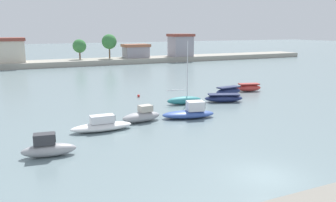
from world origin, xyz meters
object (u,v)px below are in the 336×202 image
at_px(moored_boat_6, 228,91).
at_px(moored_boat_1, 102,125).
at_px(moored_boat_7, 249,88).
at_px(moored_boat_4, 184,100).
at_px(moored_boat_5, 224,98).
at_px(moored_boat_0, 48,148).
at_px(mooring_buoy_1, 139,96).
at_px(moored_boat_3, 190,112).
at_px(moored_boat_2, 142,116).

bearing_deg(moored_boat_6, moored_boat_1, -162.05).
bearing_deg(moored_boat_1, moored_boat_6, 26.72).
bearing_deg(moored_boat_7, moored_boat_1, -142.43).
bearing_deg(moored_boat_4, moored_boat_7, 24.47).
bearing_deg(moored_boat_4, moored_boat_5, -2.30).
distance_m(moored_boat_0, moored_boat_4, 19.89).
height_order(moored_boat_5, moored_boat_7, moored_boat_7).
bearing_deg(mooring_buoy_1, moored_boat_4, -61.81).
relative_size(moored_boat_0, moored_boat_4, 0.52).
relative_size(moored_boat_5, moored_boat_7, 1.28).
distance_m(moored_boat_1, moored_boat_4, 13.32).
distance_m(moored_boat_3, moored_boat_7, 17.62).
xyz_separation_m(moored_boat_0, moored_boat_4, (16.53, 11.07, -0.11)).
bearing_deg(moored_boat_0, mooring_buoy_1, 60.20).
bearing_deg(moored_boat_2, moored_boat_5, 12.99).
height_order(moored_boat_5, moored_boat_6, moored_boat_6).
distance_m(moored_boat_2, moored_boat_5, 13.00).
relative_size(moored_boat_0, moored_boat_1, 0.71).
bearing_deg(mooring_buoy_1, moored_boat_6, -18.96).
bearing_deg(moored_boat_7, moored_boat_5, -133.85).
distance_m(moored_boat_2, moored_boat_4, 8.97).
distance_m(moored_boat_5, mooring_buoy_1, 10.99).
bearing_deg(moored_boat_5, moored_boat_6, 68.51).
height_order(moored_boat_0, moored_boat_4, moored_boat_4).
relative_size(moored_boat_5, mooring_buoy_1, 14.09).
bearing_deg(moored_boat_1, moored_boat_5, 21.00).
xyz_separation_m(moored_boat_4, mooring_buoy_1, (-3.38, 6.30, -0.33)).
bearing_deg(moored_boat_6, moored_boat_0, -157.94).
bearing_deg(moored_boat_4, moored_boat_2, -136.93).
distance_m(moored_boat_0, moored_boat_2, 10.93).
height_order(moored_boat_1, moored_boat_4, moored_boat_4).
bearing_deg(moored_boat_4, moored_boat_3, -105.10).
xyz_separation_m(moored_boat_1, moored_boat_2, (4.25, 1.40, 0.08)).
bearing_deg(moored_boat_4, moored_boat_6, 24.74).
bearing_deg(mooring_buoy_1, moored_boat_3, -85.88).
height_order(moored_boat_6, mooring_buoy_1, moored_boat_6).
bearing_deg(moored_boat_7, moored_boat_4, -149.02).
bearing_deg(moored_boat_1, mooring_buoy_1, 59.46).
bearing_deg(moored_boat_6, moored_boat_2, -160.32).
relative_size(moored_boat_2, moored_boat_6, 0.97).
distance_m(moored_boat_6, mooring_buoy_1, 11.95).
height_order(moored_boat_0, moored_boat_5, moored_boat_0).
relative_size(moored_boat_1, moored_boat_6, 1.30).
relative_size(moored_boat_3, moored_boat_4, 0.76).
relative_size(moored_boat_4, moored_boat_5, 1.50).
distance_m(moored_boat_2, moored_boat_3, 4.88).
height_order(moored_boat_3, mooring_buoy_1, moored_boat_3).
bearing_deg(moored_boat_3, moored_boat_4, 80.94).
xyz_separation_m(moored_boat_0, moored_boat_3, (14.03, 5.16, -0.06)).
relative_size(moored_boat_0, moored_boat_2, 0.95).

